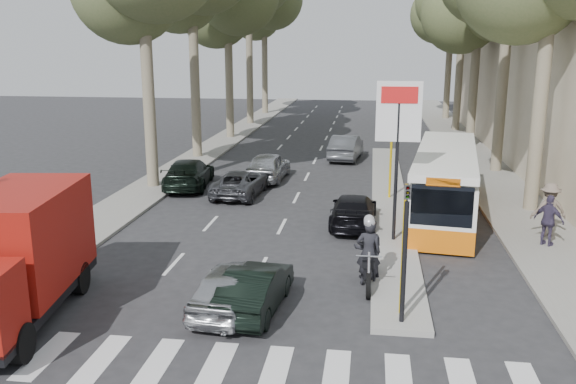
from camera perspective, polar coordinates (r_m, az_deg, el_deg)
name	(u,v)px	position (r m, az deg, el deg)	size (l,w,h in m)	color
ground	(280,296)	(17.12, -0.76, -9.66)	(120.00, 120.00, 0.00)	#28282B
sidewalk_right	(467,149)	(41.56, 16.39, 3.86)	(3.20, 70.00, 0.12)	gray
median_left	(229,137)	(45.25, -5.52, 5.13)	(2.40, 64.00, 0.12)	gray
traffic_island	(389,199)	(27.39, 9.44, -0.65)	(1.50, 26.00, 0.16)	gray
building_far	(551,27)	(51.26, 23.41, 14.01)	(11.00, 20.00, 16.00)	#B7A88E
billboard	(398,138)	(20.78, 10.22, 4.96)	(1.50, 12.10, 5.60)	yellow
traffic_light_island	(406,231)	(14.71, 10.96, -3.57)	(0.16, 0.41, 3.60)	black
tree_l_e	(266,1)	(60.66, -2.10, 17.46)	(7.40, 7.20, 14.49)	#6B604C
tree_r_e	(454,1)	(58.16, 15.26, 16.83)	(7.40, 7.20, 14.10)	#6B604C
silver_hatchback	(233,285)	(16.16, -5.21, -8.71)	(1.52, 3.78, 1.29)	#A8ACB1
dark_hatchback	(255,288)	(16.06, -3.10, -8.97)	(1.28, 3.68, 1.21)	black
queue_car_a	(240,183)	(27.92, -4.49, 0.85)	(1.94, 4.21, 1.17)	#46474D
queue_car_b	(354,210)	(23.38, 6.17, -1.71)	(1.69, 4.16, 1.21)	black
queue_car_c	(268,166)	(31.00, -1.87, 2.44)	(1.72, 4.27, 1.45)	#A4A8AC
queue_car_d	(346,147)	(36.75, 5.45, 4.19)	(1.55, 4.45, 1.47)	#55585D
queue_car_e	(189,173)	(29.78, -9.26, 1.74)	(1.95, 4.79, 1.39)	black
red_truck	(14,255)	(16.63, -24.27, -5.41)	(3.01, 6.24, 3.20)	black
city_bus	(445,181)	(25.25, 14.48, 1.02)	(3.58, 10.49, 2.71)	orange
motorcycle	(368,252)	(17.79, 7.53, -5.60)	(0.88, 2.44, 2.07)	black
pedestrian_near	(549,221)	(22.33, 23.22, -2.47)	(1.02, 0.50, 1.75)	#3F3651
pedestrian_far	(549,210)	(23.46, 23.23, -1.52)	(1.24, 0.55, 1.91)	#6E5F52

